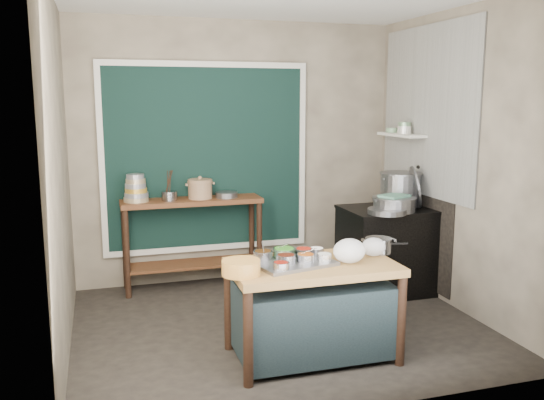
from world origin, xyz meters
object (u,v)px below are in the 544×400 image
object	(u,v)px
stove_block	(388,251)
saucepan	(378,245)
back_counter	(193,243)
steamer	(394,204)
utensil_cup	(169,196)
condiment_tray	(293,263)
prep_table	(312,310)
yellow_basin	(241,267)
ceramic_crock	(200,190)
stock_pot	(400,189)

from	to	relation	value
stove_block	saucepan	bearing A→B (deg)	-122.01
back_counter	steamer	distance (m)	2.12
saucepan	utensil_cup	world-z (taller)	utensil_cup
stove_block	saucepan	xyz separation A→B (m)	(-0.68, -1.09, 0.39)
steamer	saucepan	bearing A→B (deg)	-124.77
utensil_cup	steamer	size ratio (longest dim) A/B	0.36
condiment_tray	utensil_cup	xyz separation A→B (m)	(-0.68, 1.90, 0.24)
utensil_cup	saucepan	bearing A→B (deg)	-50.99
back_counter	condiment_tray	bearing A→B (deg)	-76.98
saucepan	stove_block	bearing A→B (deg)	71.32
back_counter	stove_block	xyz separation A→B (m)	(1.90, -0.73, -0.05)
prep_table	saucepan	xyz separation A→B (m)	(0.62, 0.13, 0.44)
yellow_basin	steamer	xyz separation A→B (m)	(1.85, 1.19, 0.15)
prep_table	saucepan	bearing A→B (deg)	12.67
saucepan	steamer	distance (m)	1.15
stove_block	utensil_cup	size ratio (longest dim) A/B	5.61
saucepan	utensil_cup	bearing A→B (deg)	142.33
yellow_basin	steamer	size ratio (longest dim) A/B	0.62
utensil_cup	ceramic_crock	bearing A→B (deg)	6.59
condiment_tray	stock_pot	size ratio (longest dim) A/B	1.30
back_counter	utensil_cup	xyz separation A→B (m)	(-0.23, -0.04, 0.52)
prep_table	yellow_basin	world-z (taller)	yellow_basin
condiment_tray	saucepan	distance (m)	0.78
prep_table	stock_pot	world-z (taller)	stock_pot
steamer	condiment_tray	bearing A→B (deg)	-143.45
back_counter	utensil_cup	bearing A→B (deg)	-171.43
prep_table	steamer	xyz separation A→B (m)	(1.26, 1.07, 0.58)
yellow_basin	ceramic_crock	world-z (taller)	ceramic_crock
steamer	stove_block	bearing A→B (deg)	77.44
prep_table	yellow_basin	bearing A→B (deg)	-167.58
yellow_basin	stock_pot	size ratio (longest dim) A/B	0.62
back_counter	condiment_tray	xyz separation A→B (m)	(0.45, -1.94, 0.29)
stove_block	yellow_basin	bearing A→B (deg)	-144.41
prep_table	utensil_cup	size ratio (longest dim) A/B	7.79
stock_pot	steamer	world-z (taller)	stock_pot
back_counter	stove_block	size ratio (longest dim) A/B	1.61
prep_table	ceramic_crock	bearing A→B (deg)	105.12
back_counter	stock_pot	world-z (taller)	stock_pot
saucepan	stock_pot	bearing A→B (deg)	67.66
stove_block	stock_pot	bearing A→B (deg)	30.13
ceramic_crock	condiment_tray	bearing A→B (deg)	-79.57
yellow_basin	stock_pot	bearing A→B (deg)	35.15
stove_block	yellow_basin	distance (m)	2.35
steamer	back_counter	bearing A→B (deg)	154.47
saucepan	steamer	bearing A→B (deg)	68.56
back_counter	ceramic_crock	distance (m)	0.57
stove_block	saucepan	world-z (taller)	saucepan
back_counter	steamer	size ratio (longest dim) A/B	3.29
condiment_tray	yellow_basin	size ratio (longest dim) A/B	2.10
utensil_cup	steamer	bearing A→B (deg)	-22.19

